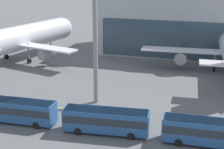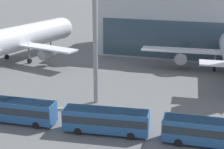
{
  "view_description": "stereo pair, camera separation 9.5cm",
  "coord_description": "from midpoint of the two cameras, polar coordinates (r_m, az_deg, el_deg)",
  "views": [
    {
      "loc": [
        17.39,
        -28.25,
        21.1
      ],
      "look_at": [
        1.97,
        23.16,
        4.0
      ],
      "focal_mm": 55.0,
      "sensor_mm": 36.0,
      "label": 1
    },
    {
      "loc": [
        17.48,
        -28.22,
        21.1
      ],
      "look_at": [
        1.97,
        23.16,
        4.0
      ],
      "focal_mm": 55.0,
      "sensor_mm": 36.0,
      "label": 2
    }
  ],
  "objects": [
    {
      "name": "lane_stripe_0",
      "position": [
        54.47,
        -13.06,
        -5.6
      ],
      "size": [
        10.49,
        4.36,
        0.01
      ],
      "primitive_type": "cube",
      "rotation": [
        0.0,
        0.0,
        0.38
      ],
      "color": "yellow",
      "rests_on": "ground_plane"
    },
    {
      "name": "lane_stripe_4",
      "position": [
        46.89,
        -1.35,
        -9.07
      ],
      "size": [
        9.24,
        0.87,
        0.01
      ],
      "primitive_type": "cube",
      "rotation": [
        0.0,
        0.0,
        -0.07
      ],
      "color": "yellow",
      "rests_on": "ground_plane"
    },
    {
      "name": "airliner_at_gate_near",
      "position": [
        81.86,
        -15.11,
        5.86
      ],
      "size": [
        32.1,
        35.07,
        13.89
      ],
      "rotation": [
        0.0,
        0.0,
        1.33
      ],
      "color": "silver",
      "rests_on": "ground_plane"
    },
    {
      "name": "shuttle_bus_1",
      "position": [
        49.89,
        -15.64,
        -5.63
      ],
      "size": [
        11.33,
        3.13,
        3.28
      ],
      "rotation": [
        0.0,
        0.0,
        0.04
      ],
      "color": "#285693",
      "rests_on": "ground_plane"
    },
    {
      "name": "shuttle_bus_3",
      "position": [
        43.8,
        15.75,
        -9.01
      ],
      "size": [
        11.32,
        3.04,
        3.28
      ],
      "rotation": [
        0.0,
        0.0,
        0.04
      ],
      "color": "#285693",
      "rests_on": "ground_plane"
    },
    {
      "name": "shuttle_bus_2",
      "position": [
        45.08,
        -1.06,
        -7.5
      ],
      "size": [
        11.44,
        3.75,
        3.28
      ],
      "rotation": [
        0.0,
        0.0,
        0.1
      ],
      "color": "#285693",
      "rests_on": "ground_plane"
    }
  ]
}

